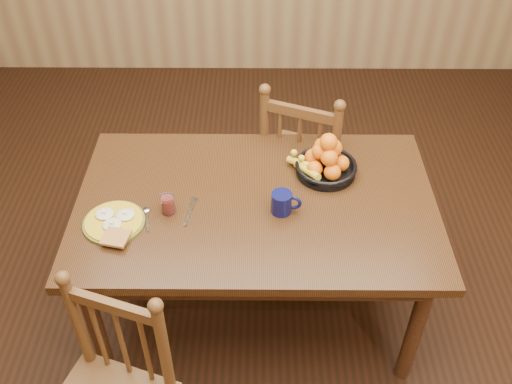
{
  "coord_description": "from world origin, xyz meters",
  "views": [
    {
      "loc": [
        0.01,
        -1.87,
        2.46
      ],
      "look_at": [
        0.0,
        0.0,
        0.8
      ],
      "focal_mm": 40.0,
      "sensor_mm": 36.0,
      "label": 1
    }
  ],
  "objects_px": {
    "dining_table": "(256,214)",
    "fruit_bowl": "(325,161)",
    "breakfast_plate": "(114,222)",
    "coffee_mug": "(283,203)",
    "chair_far": "(306,164)"
  },
  "relations": [
    {
      "from": "coffee_mug",
      "to": "dining_table",
      "type": "bearing_deg",
      "value": 149.1
    },
    {
      "from": "coffee_mug",
      "to": "breakfast_plate",
      "type": "bearing_deg",
      "value": -173.11
    },
    {
      "from": "dining_table",
      "to": "chair_far",
      "type": "distance_m",
      "value": 0.67
    },
    {
      "from": "dining_table",
      "to": "fruit_bowl",
      "type": "relative_size",
      "value": 4.94
    },
    {
      "from": "coffee_mug",
      "to": "fruit_bowl",
      "type": "distance_m",
      "value": 0.34
    },
    {
      "from": "dining_table",
      "to": "coffee_mug",
      "type": "bearing_deg",
      "value": -30.9
    },
    {
      "from": "chair_far",
      "to": "coffee_mug",
      "type": "bearing_deg",
      "value": 98.24
    },
    {
      "from": "breakfast_plate",
      "to": "fruit_bowl",
      "type": "relative_size",
      "value": 0.92
    },
    {
      "from": "dining_table",
      "to": "coffee_mug",
      "type": "distance_m",
      "value": 0.19
    },
    {
      "from": "chair_far",
      "to": "fruit_bowl",
      "type": "bearing_deg",
      "value": 118.96
    },
    {
      "from": "dining_table",
      "to": "coffee_mug",
      "type": "xyz_separation_m",
      "value": [
        0.11,
        -0.07,
        0.14
      ]
    },
    {
      "from": "chair_far",
      "to": "breakfast_plate",
      "type": "bearing_deg",
      "value": 61.92
    },
    {
      "from": "fruit_bowl",
      "to": "coffee_mug",
      "type": "bearing_deg",
      "value": -127.53
    },
    {
      "from": "dining_table",
      "to": "chair_far",
      "type": "height_order",
      "value": "chair_far"
    },
    {
      "from": "breakfast_plate",
      "to": "coffee_mug",
      "type": "relative_size",
      "value": 2.22
    }
  ]
}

